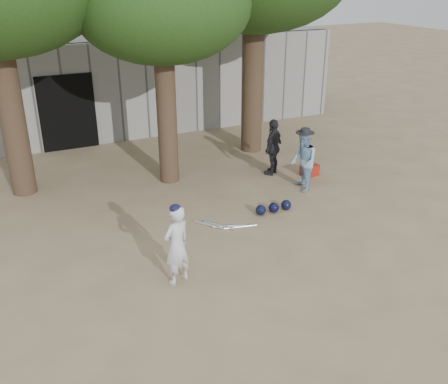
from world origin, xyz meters
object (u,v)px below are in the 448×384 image
spectator_dark (273,147)px  red_bag (309,170)px  spectator_blue (303,161)px  boy_player (177,245)px

spectator_dark → red_bag: bearing=110.6°
spectator_dark → spectator_blue: bearing=59.4°
spectator_blue → spectator_dark: (-0.11, 1.21, -0.00)m
boy_player → spectator_dark: (4.00, 3.60, 0.03)m
spectator_blue → red_bag: bearing=147.6°
spectator_blue → red_bag: (0.69, 0.67, -0.59)m
spectator_blue → spectator_dark: size_ratio=1.00×
boy_player → red_bag: (4.80, 3.06, -0.56)m
red_bag → spectator_blue: bearing=-135.8°
boy_player → red_bag: size_ratio=3.38×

